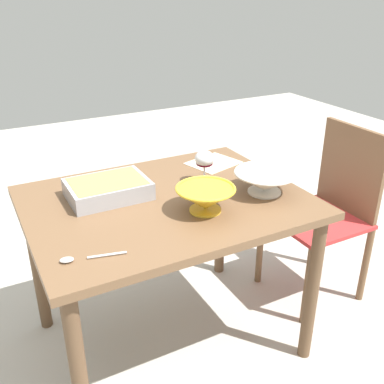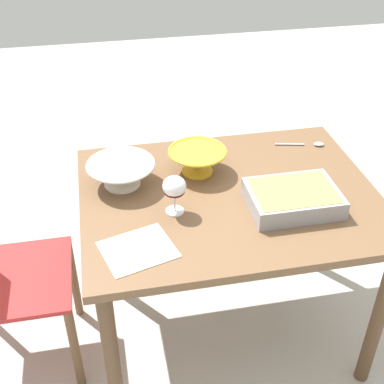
{
  "view_description": "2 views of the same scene",
  "coord_description": "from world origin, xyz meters",
  "px_view_note": "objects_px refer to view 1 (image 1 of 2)",
  "views": [
    {
      "loc": [
        -0.67,
        -1.49,
        1.54
      ],
      "look_at": [
        0.1,
        -0.05,
        0.77
      ],
      "focal_mm": 41.55,
      "sensor_mm": 36.0,
      "label": 1
    },
    {
      "loc": [
        0.45,
        1.54,
        1.88
      ],
      "look_at": [
        0.16,
        0.07,
        0.82
      ],
      "focal_mm": 48.61,
      "sensor_mm": 36.0,
      "label": 2
    }
  ],
  "objects_px": {
    "wine_glass": "(204,161)",
    "small_bowl": "(265,181)",
    "dining_table": "(167,219)",
    "mixing_bowl": "(205,198)",
    "napkin": "(213,163)",
    "serving_spoon": "(79,258)",
    "chair": "(330,207)",
    "casserole_dish": "(108,188)"
  },
  "relations": [
    {
      "from": "dining_table",
      "to": "napkin",
      "type": "bearing_deg",
      "value": 34.25
    },
    {
      "from": "mixing_bowl",
      "to": "small_bowl",
      "type": "relative_size",
      "value": 0.89
    },
    {
      "from": "small_bowl",
      "to": "napkin",
      "type": "height_order",
      "value": "small_bowl"
    },
    {
      "from": "wine_glass",
      "to": "dining_table",
      "type": "bearing_deg",
      "value": -161.35
    },
    {
      "from": "casserole_dish",
      "to": "small_bowl",
      "type": "bearing_deg",
      "value": -24.1
    },
    {
      "from": "dining_table",
      "to": "mixing_bowl",
      "type": "height_order",
      "value": "mixing_bowl"
    },
    {
      "from": "mixing_bowl",
      "to": "napkin",
      "type": "relative_size",
      "value": 1.02
    },
    {
      "from": "small_bowl",
      "to": "serving_spoon",
      "type": "height_order",
      "value": "small_bowl"
    },
    {
      "from": "chair",
      "to": "napkin",
      "type": "height_order",
      "value": "chair"
    },
    {
      "from": "mixing_bowl",
      "to": "serving_spoon",
      "type": "relative_size",
      "value": 1.11
    },
    {
      "from": "small_bowl",
      "to": "napkin",
      "type": "distance_m",
      "value": 0.4
    },
    {
      "from": "wine_glass",
      "to": "mixing_bowl",
      "type": "height_order",
      "value": "wine_glass"
    },
    {
      "from": "mixing_bowl",
      "to": "serving_spoon",
      "type": "height_order",
      "value": "mixing_bowl"
    },
    {
      "from": "chair",
      "to": "wine_glass",
      "type": "bearing_deg",
      "value": 172.93
    },
    {
      "from": "small_bowl",
      "to": "wine_glass",
      "type": "bearing_deg",
      "value": 128.53
    },
    {
      "from": "wine_glass",
      "to": "napkin",
      "type": "bearing_deg",
      "value": 49.6
    },
    {
      "from": "wine_glass",
      "to": "small_bowl",
      "type": "distance_m",
      "value": 0.28
    },
    {
      "from": "mixing_bowl",
      "to": "small_bowl",
      "type": "height_order",
      "value": "mixing_bowl"
    },
    {
      "from": "serving_spoon",
      "to": "napkin",
      "type": "height_order",
      "value": "serving_spoon"
    },
    {
      "from": "serving_spoon",
      "to": "mixing_bowl",
      "type": "bearing_deg",
      "value": 11.87
    },
    {
      "from": "dining_table",
      "to": "wine_glass",
      "type": "height_order",
      "value": "wine_glass"
    },
    {
      "from": "mixing_bowl",
      "to": "dining_table",
      "type": "bearing_deg",
      "value": 117.48
    },
    {
      "from": "wine_glass",
      "to": "mixing_bowl",
      "type": "bearing_deg",
      "value": -118.55
    },
    {
      "from": "serving_spoon",
      "to": "napkin",
      "type": "distance_m",
      "value": 0.97
    },
    {
      "from": "mixing_bowl",
      "to": "serving_spoon",
      "type": "bearing_deg",
      "value": -168.13
    },
    {
      "from": "casserole_dish",
      "to": "napkin",
      "type": "distance_m",
      "value": 0.59
    },
    {
      "from": "wine_glass",
      "to": "serving_spoon",
      "type": "xyz_separation_m",
      "value": [
        -0.65,
        -0.35,
        -0.09
      ]
    },
    {
      "from": "dining_table",
      "to": "chair",
      "type": "xyz_separation_m",
      "value": [
        0.92,
        -0.01,
        -0.15
      ]
    },
    {
      "from": "wine_glass",
      "to": "small_bowl",
      "type": "bearing_deg",
      "value": -51.47
    },
    {
      "from": "casserole_dish",
      "to": "serving_spoon",
      "type": "distance_m",
      "value": 0.47
    },
    {
      "from": "wine_glass",
      "to": "napkin",
      "type": "relative_size",
      "value": 0.65
    },
    {
      "from": "chair",
      "to": "casserole_dish",
      "type": "relative_size",
      "value": 2.82
    },
    {
      "from": "napkin",
      "to": "wine_glass",
      "type": "bearing_deg",
      "value": -130.4
    },
    {
      "from": "wine_glass",
      "to": "napkin",
      "type": "xyz_separation_m",
      "value": [
        0.15,
        0.18,
        -0.1
      ]
    },
    {
      "from": "chair",
      "to": "small_bowl",
      "type": "bearing_deg",
      "value": -166.65
    },
    {
      "from": "mixing_bowl",
      "to": "small_bowl",
      "type": "bearing_deg",
      "value": 5.68
    },
    {
      "from": "mixing_bowl",
      "to": "wine_glass",
      "type": "bearing_deg",
      "value": 61.45
    },
    {
      "from": "chair",
      "to": "casserole_dish",
      "type": "xyz_separation_m",
      "value": [
        -1.13,
        0.14,
        0.29
      ]
    },
    {
      "from": "chair",
      "to": "napkin",
      "type": "distance_m",
      "value": 0.66
    },
    {
      "from": "serving_spoon",
      "to": "casserole_dish",
      "type": "bearing_deg",
      "value": 60.37
    },
    {
      "from": "dining_table",
      "to": "serving_spoon",
      "type": "height_order",
      "value": "serving_spoon"
    },
    {
      "from": "mixing_bowl",
      "to": "chair",
      "type": "bearing_deg",
      "value": 10.61
    }
  ]
}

